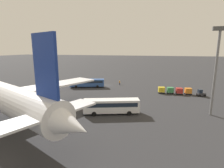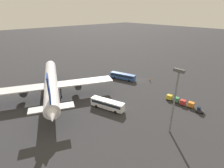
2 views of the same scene
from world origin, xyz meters
name	(u,v)px [view 2 (image 2 of 2)]	position (x,y,z in m)	size (l,w,h in m)	color
ground_plane	(140,80)	(0.00, 0.00, 0.00)	(600.00, 600.00, 0.00)	#2D2D30
airplane	(51,83)	(11.41, 39.47, 6.05)	(51.64, 45.64, 16.12)	silver
shuttle_bus_near	(123,76)	(6.16, 5.56, 1.86)	(12.89, 6.46, 3.09)	#2D5199
shuttle_bus_far	(107,104)	(-9.94, 29.28, 1.98)	(12.49, 6.41, 3.31)	white
baggage_tug	(200,110)	(-32.42, 7.86, 0.94)	(2.67, 2.21, 2.10)	#333338
worker_person	(150,80)	(-4.63, -2.19, 0.87)	(0.38, 0.38, 1.74)	#1E1E2D
cargo_cart_orange	(191,105)	(-28.95, 6.82, 1.19)	(2.24, 1.98, 2.06)	#38383D
cargo_cart_red	(183,102)	(-26.22, 7.38, 1.19)	(2.24, 1.98, 2.06)	#38383D
cargo_cart_green	(176,99)	(-23.50, 7.23, 1.19)	(2.24, 1.98, 2.06)	#38383D
cargo_cart_yellow	(169,97)	(-20.77, 7.40, 1.19)	(2.24, 1.98, 2.06)	#38383D
light_pole	(175,96)	(-31.17, 24.22, 11.37)	(2.80, 0.70, 18.68)	slate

